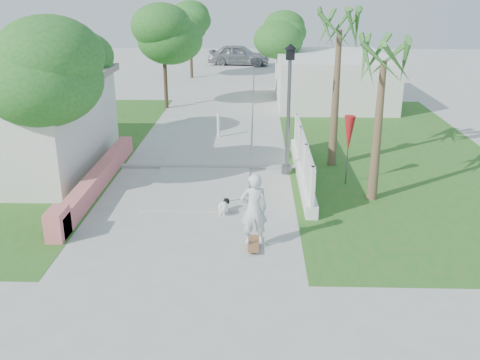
{
  "coord_description": "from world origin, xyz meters",
  "views": [
    {
      "loc": [
        1.8,
        -12.22,
        6.2
      ],
      "look_at": [
        1.38,
        1.74,
        1.1
      ],
      "focal_mm": 40.0,
      "sensor_mm": 36.0,
      "label": 1
    }
  ],
  "objects_px": {
    "street_lamp": "(289,105)",
    "patio_umbrella": "(349,135)",
    "bollard": "(218,125)",
    "skateboarder": "(239,203)",
    "dog": "(224,206)",
    "parked_car": "(239,55)"
  },
  "relations": [
    {
      "from": "street_lamp",
      "to": "skateboarder",
      "type": "distance_m",
      "value": 5.33
    },
    {
      "from": "bollard",
      "to": "dog",
      "type": "distance_m",
      "value": 8.15
    },
    {
      "from": "patio_umbrella",
      "to": "skateboarder",
      "type": "xyz_separation_m",
      "value": [
        -3.43,
        -3.86,
        -0.82
      ]
    },
    {
      "from": "skateboarder",
      "to": "dog",
      "type": "relative_size",
      "value": 4.42
    },
    {
      "from": "bollard",
      "to": "street_lamp",
      "type": "bearing_deg",
      "value": -59.04
    },
    {
      "from": "skateboarder",
      "to": "patio_umbrella",
      "type": "bearing_deg",
      "value": -140.23
    },
    {
      "from": "street_lamp",
      "to": "skateboarder",
      "type": "bearing_deg",
      "value": -107.43
    },
    {
      "from": "dog",
      "to": "bollard",
      "type": "bearing_deg",
      "value": 114.22
    },
    {
      "from": "street_lamp",
      "to": "bollard",
      "type": "relative_size",
      "value": 4.07
    },
    {
      "from": "street_lamp",
      "to": "patio_umbrella",
      "type": "xyz_separation_m",
      "value": [
        1.9,
        -1.0,
        -0.74
      ]
    },
    {
      "from": "street_lamp",
      "to": "dog",
      "type": "height_order",
      "value": "street_lamp"
    },
    {
      "from": "street_lamp",
      "to": "parked_car",
      "type": "height_order",
      "value": "street_lamp"
    },
    {
      "from": "patio_umbrella",
      "to": "dog",
      "type": "xyz_separation_m",
      "value": [
        -3.89,
        -2.61,
        -1.45
      ]
    },
    {
      "from": "street_lamp",
      "to": "skateboarder",
      "type": "xyz_separation_m",
      "value": [
        -1.53,
        -4.86,
        -1.55
      ]
    },
    {
      "from": "patio_umbrella",
      "to": "dog",
      "type": "relative_size",
      "value": 3.71
    },
    {
      "from": "street_lamp",
      "to": "patio_umbrella",
      "type": "height_order",
      "value": "street_lamp"
    },
    {
      "from": "patio_umbrella",
      "to": "skateboarder",
      "type": "distance_m",
      "value": 5.23
    },
    {
      "from": "patio_umbrella",
      "to": "parked_car",
      "type": "relative_size",
      "value": 0.46
    },
    {
      "from": "skateboarder",
      "to": "parked_car",
      "type": "distance_m",
      "value": 31.73
    },
    {
      "from": "skateboarder",
      "to": "dog",
      "type": "xyz_separation_m",
      "value": [
        -0.46,
        1.25,
        -0.63
      ]
    },
    {
      "from": "patio_umbrella",
      "to": "dog",
      "type": "distance_m",
      "value": 4.9
    },
    {
      "from": "parked_car",
      "to": "skateboarder",
      "type": "bearing_deg",
      "value": -172.05
    }
  ]
}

